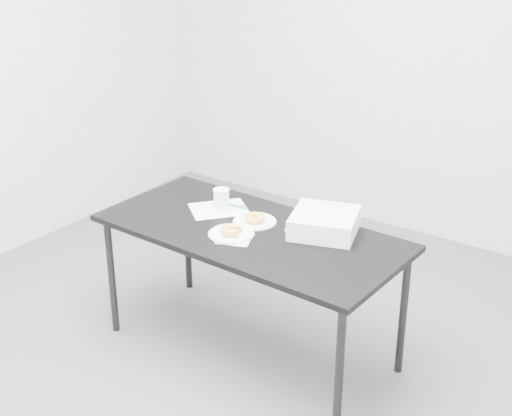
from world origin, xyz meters
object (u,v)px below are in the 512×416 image
Objects in this scene: table at (250,239)px; donut_far at (255,218)px; pen at (237,206)px; coffee_cup at (221,200)px; scorecard at (219,209)px; donut_near at (231,230)px; bakery_box at (325,223)px; plate_near at (231,234)px; plate_far at (255,222)px.

table is 0.12m from donut_far.
coffee_cup is (-0.04, -0.09, 0.06)m from pen.
table is at bearing 17.52° from scorecard.
bakery_box is (0.36, 0.29, 0.03)m from donut_near.
donut_near is (0.19, -0.30, 0.02)m from pen.
donut_near is 1.03× the size of donut_far.
bakery_box is at bearing 46.00° from scorecard.
bakery_box is at bearing 15.61° from donut_far.
donut_far is (-0.04, 0.09, 0.08)m from table.
table is 5.37× the size of scorecard.
plate_near is at bearing -2.23° from scorecard.
donut_near is 0.46m from bakery_box.
coffee_cup is at bearing 23.08° from scorecard.
scorecard is 0.33m from plate_near.
coffee_cup is at bearing 175.59° from donut_far.
donut_near is at bearing -43.30° from coffee_cup.
bakery_box is at bearing 39.12° from donut_near.
donut_near is 0.87× the size of coffee_cup.
donut_far is (-0.00, 0.00, 0.02)m from plate_far.
plate_far is at bearing 177.41° from bakery_box.
donut_near is 0.48× the size of plate_far.
table is 5.05× the size of bakery_box.
plate_far is 0.24m from coffee_cup.
bakery_box is (0.55, -0.00, 0.05)m from pen.
donut_near is 0.31m from coffee_cup.
plate_near reaches higher than table.
donut_near reaches higher than plate_near.
bakery_box reaches higher than donut_far.
bakery_box reaches higher than pen.
scorecard is 2.15× the size of pen.
table is 0.11m from plate_far.
plate_near is 0.19m from plate_far.
table is at bearing -167.56° from bakery_box.
pen is (0.06, 0.08, 0.01)m from scorecard.
table is 0.39m from bakery_box.
scorecard is at bearing 138.77° from donut_near.
table is at bearing -67.64° from donut_far.
pen is at bearing 122.17° from donut_near.
donut_far reaches higher than plate_far.
scorecard is 2.81× the size of donut_far.
plate_far is at bearing 88.69° from plate_near.
donut_near is (-0.04, -0.10, 0.08)m from table.
coffee_cup reaches higher than scorecard.
donut_near is at bearing -91.31° from plate_far.
plate_far is 1.81× the size of coffee_cup.
donut_far is at bearing 88.69° from plate_near.
donut_far is 0.37m from bakery_box.
donut_near is (0.25, -0.22, 0.03)m from scorecard.
scorecard is 0.62m from bakery_box.
scorecard is at bearing 160.43° from table.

